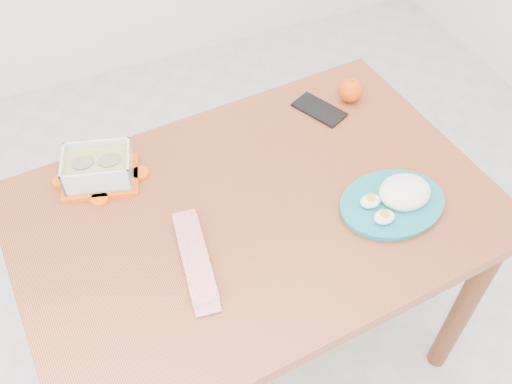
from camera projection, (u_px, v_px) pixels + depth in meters
name	position (u px, v px, depth m)	size (l,w,h in m)	color
ground	(261.00, 355.00, 1.94)	(3.50, 3.50, 0.00)	#B7B7B2
dining_table	(256.00, 233.00, 1.47)	(1.21, 0.86, 0.75)	#A7522F
food_container	(98.00, 168.00, 1.43)	(0.22, 0.19, 0.08)	#FC5507
orange_fruit	(350.00, 90.00, 1.64)	(0.07, 0.07, 0.07)	#FF6005
rice_plate	(397.00, 198.00, 1.38)	(0.26, 0.26, 0.07)	#177683
candy_bar	(195.00, 258.00, 1.28)	(0.24, 0.06, 0.02)	#AF1408
smartphone	(319.00, 110.00, 1.63)	(0.07, 0.15, 0.01)	black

